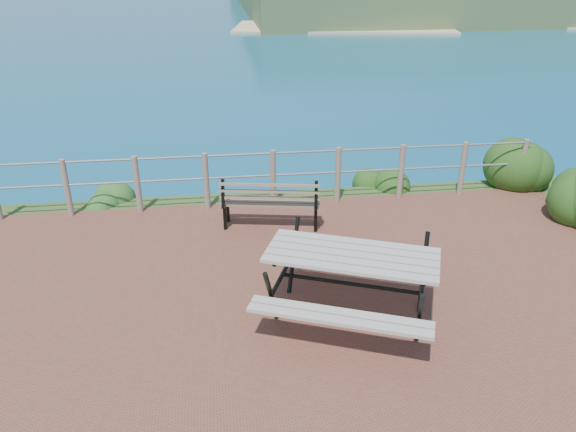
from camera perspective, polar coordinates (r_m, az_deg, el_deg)
The scene contains 7 objects.
ground at distance 7.05m, azimuth 1.49°, elevation -9.97°, with size 10.00×7.00×0.12m, color brown.
safety_railing at distance 9.73m, azimuth -1.54°, elevation 4.18°, with size 9.40×0.10×1.00m.
picnic_table at distance 6.78m, azimuth 6.39°, elevation -6.24°, with size 2.17×1.63×0.85m.
park_bench at distance 8.92m, azimuth -1.78°, elevation 2.22°, with size 1.61×0.68×0.88m.
shrub_right_edge at distance 11.73m, azimuth 23.01°, elevation 2.85°, with size 1.11×1.11×1.58m, color #194816.
shrub_lip_west at distance 10.59m, azimuth -17.87°, elevation 1.37°, with size 0.76×0.76×0.49m, color #2C551F.
shrub_lip_east at distance 10.98m, azimuth 9.39°, elevation 3.12°, with size 0.79×0.79×0.55m, color #194816.
Camera 1 is at (-0.94, -5.69, 4.06)m, focal length 35.00 mm.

